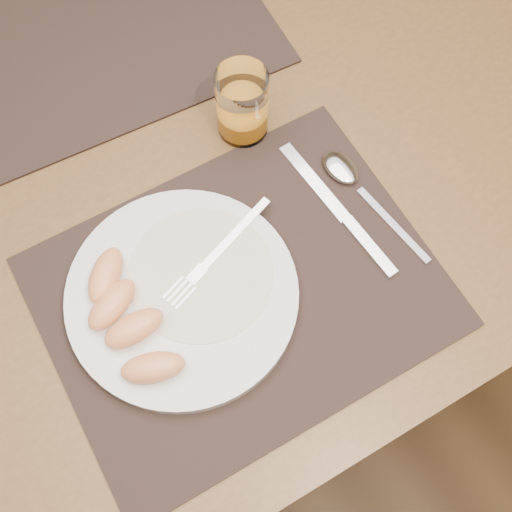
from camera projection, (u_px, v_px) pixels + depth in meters
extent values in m
plane|color=brown|center=(211.00, 319.00, 1.53)|extent=(5.00, 5.00, 0.00)
cube|color=brown|center=(175.00, 154.00, 0.85)|extent=(1.40, 0.90, 0.04)
cylinder|color=brown|center=(365.00, 4.00, 1.45)|extent=(0.06, 0.06, 0.71)
cube|color=#2E211C|center=(240.00, 291.00, 0.76)|extent=(0.45, 0.35, 0.00)
cube|color=#2E211C|center=(104.00, 30.00, 0.91)|extent=(0.47, 0.37, 0.00)
cylinder|color=white|center=(182.00, 295.00, 0.74)|extent=(0.27, 0.27, 0.02)
cylinder|color=white|center=(200.00, 273.00, 0.74)|extent=(0.17, 0.17, 0.00)
cube|color=silver|center=(236.00, 233.00, 0.76)|extent=(0.11, 0.05, 0.00)
cube|color=silver|center=(197.00, 274.00, 0.74)|extent=(0.03, 0.02, 0.00)
cube|color=silver|center=(180.00, 293.00, 0.73)|extent=(0.04, 0.03, 0.00)
cube|color=silver|center=(314.00, 182.00, 0.81)|extent=(0.03, 0.13, 0.00)
cube|color=silver|center=(369.00, 247.00, 0.77)|extent=(0.02, 0.09, 0.01)
cube|color=silver|center=(393.00, 225.00, 0.79)|extent=(0.03, 0.13, 0.00)
ellipsoid|color=silver|center=(340.00, 167.00, 0.81)|extent=(0.04, 0.06, 0.01)
cylinder|color=white|center=(242.00, 104.00, 0.80)|extent=(0.07, 0.07, 0.10)
cylinder|color=orange|center=(243.00, 118.00, 0.83)|extent=(0.06, 0.06, 0.03)
ellipsoid|color=#F09E62|center=(153.00, 367.00, 0.69)|extent=(0.08, 0.06, 0.03)
ellipsoid|color=#F09E62|center=(134.00, 328.00, 0.70)|extent=(0.07, 0.03, 0.03)
ellipsoid|color=#F09E62|center=(112.00, 305.00, 0.72)|extent=(0.08, 0.06, 0.03)
ellipsoid|color=#F09E62|center=(106.00, 275.00, 0.73)|extent=(0.07, 0.07, 0.03)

